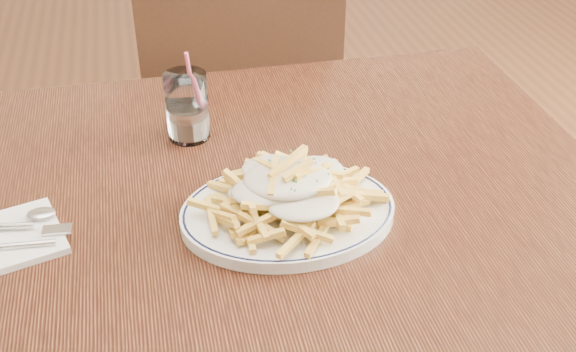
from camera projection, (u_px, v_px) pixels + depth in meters
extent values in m
cube|color=black|center=(206.00, 208.00, 1.04)|extent=(1.20, 0.80, 0.04)
cylinder|color=black|center=(440.00, 220.00, 1.63)|extent=(0.05, 0.05, 0.71)
cube|color=black|center=(240.00, 99.00, 1.89)|extent=(0.49, 0.49, 0.04)
cube|color=black|center=(241.00, 33.00, 1.57)|extent=(0.45, 0.09, 0.49)
cylinder|color=black|center=(301.00, 136.00, 2.20)|extent=(0.04, 0.04, 0.44)
cylinder|color=black|center=(174.00, 144.00, 2.16)|extent=(0.04, 0.04, 0.44)
cylinder|color=black|center=(322.00, 211.00, 1.88)|extent=(0.04, 0.04, 0.44)
cylinder|color=black|center=(173.00, 222.00, 1.84)|extent=(0.04, 0.04, 0.44)
torus|color=black|center=(288.00, 210.00, 0.97)|extent=(0.33, 0.33, 0.01)
ellipsoid|color=beige|center=(288.00, 176.00, 0.94)|extent=(0.19, 0.16, 0.03)
cylinder|color=white|center=(187.00, 106.00, 1.13)|extent=(0.07, 0.07, 0.11)
cylinder|color=white|center=(188.00, 121.00, 1.15)|extent=(0.06, 0.06, 0.05)
cylinder|color=#DB536A|center=(193.00, 91.00, 1.13)|extent=(0.02, 0.04, 0.14)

